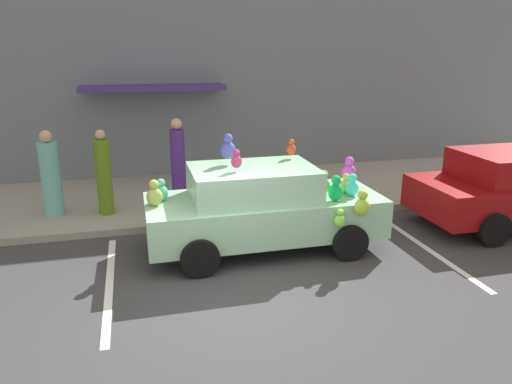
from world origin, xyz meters
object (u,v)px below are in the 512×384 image
Objects in this scene: plush_covered_car at (262,207)px; pedestrian_walking_past at (104,175)px; pedestrian_by_lamp at (178,163)px; pedestrian_near_shopfront at (51,177)px; teddy_bear_on_sidewalk at (207,200)px.

pedestrian_walking_past is at bearing 140.99° from plush_covered_car.
plush_covered_car is 2.20× the size of pedestrian_by_lamp.
pedestrian_near_shopfront is 2.65m from pedestrian_by_lamp.
pedestrian_by_lamp reaches higher than teddy_bear_on_sidewalk.
pedestrian_walking_past is 1.64m from pedestrian_by_lamp.
pedestrian_near_shopfront is 0.94× the size of pedestrian_by_lamp.
pedestrian_by_lamp is (-0.49, 0.95, 0.61)m from teddy_bear_on_sidewalk.
pedestrian_near_shopfront is at bearing 167.56° from teddy_bear_on_sidewalk.
pedestrian_by_lamp is at bearing 15.39° from pedestrian_walking_past.
pedestrian_by_lamp is (2.64, 0.26, 0.08)m from pedestrian_near_shopfront.
pedestrian_near_shopfront is at bearing -174.47° from pedestrian_by_lamp.
teddy_bear_on_sidewalk is 1.23m from pedestrian_by_lamp.
pedestrian_walking_past is 0.94× the size of pedestrian_by_lamp.
pedestrian_by_lamp is at bearing 114.35° from plush_covered_car.
pedestrian_walking_past is at bearing -9.62° from pedestrian_near_shopfront.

